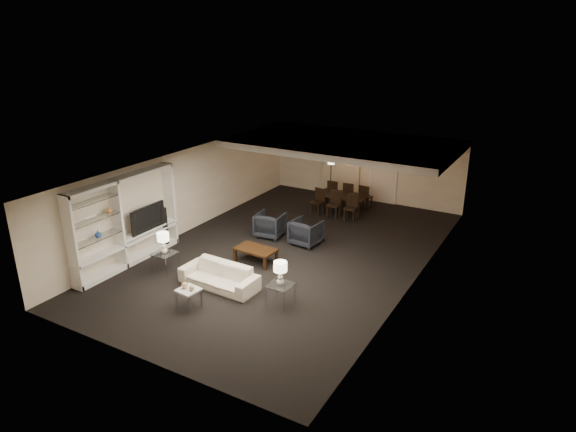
% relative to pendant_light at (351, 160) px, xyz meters
% --- Properties ---
extents(floor, '(11.00, 11.00, 0.00)m').
position_rel_pendant_light_xyz_m(floor, '(-0.30, -3.50, -1.92)').
color(floor, black).
rests_on(floor, ground).
extents(ceiling, '(7.00, 11.00, 0.02)m').
position_rel_pendant_light_xyz_m(ceiling, '(-0.30, -3.50, 0.58)').
color(ceiling, silver).
rests_on(ceiling, ground).
extents(wall_back, '(7.00, 0.02, 2.50)m').
position_rel_pendant_light_xyz_m(wall_back, '(-0.30, 2.00, -0.67)').
color(wall_back, beige).
rests_on(wall_back, ground).
extents(wall_front, '(7.00, 0.02, 2.50)m').
position_rel_pendant_light_xyz_m(wall_front, '(-0.30, -9.00, -0.67)').
color(wall_front, beige).
rests_on(wall_front, ground).
extents(wall_left, '(0.02, 11.00, 2.50)m').
position_rel_pendant_light_xyz_m(wall_left, '(-3.80, -3.50, -0.67)').
color(wall_left, beige).
rests_on(wall_left, ground).
extents(wall_right, '(0.02, 11.00, 2.50)m').
position_rel_pendant_light_xyz_m(wall_right, '(3.20, -3.50, -0.67)').
color(wall_right, beige).
rests_on(wall_right, ground).
extents(ceiling_soffit, '(7.00, 4.00, 0.20)m').
position_rel_pendant_light_xyz_m(ceiling_soffit, '(-0.30, 0.00, 0.48)').
color(ceiling_soffit, silver).
rests_on(ceiling_soffit, ceiling).
extents(curtains, '(1.50, 0.12, 2.40)m').
position_rel_pendant_light_xyz_m(curtains, '(-1.20, 1.92, -0.72)').
color(curtains, beige).
rests_on(curtains, wall_back).
extents(door, '(0.90, 0.05, 2.10)m').
position_rel_pendant_light_xyz_m(door, '(0.40, 1.97, -0.87)').
color(door, silver).
rests_on(door, wall_back).
extents(painting, '(0.95, 0.04, 0.65)m').
position_rel_pendant_light_xyz_m(painting, '(1.80, 1.96, -0.37)').
color(painting, '#142D38').
rests_on(painting, wall_back).
extents(media_unit, '(0.38, 3.40, 2.35)m').
position_rel_pendant_light_xyz_m(media_unit, '(-3.61, -6.10, -0.74)').
color(media_unit, white).
rests_on(media_unit, wall_left).
extents(pendant_light, '(0.52, 0.52, 0.24)m').
position_rel_pendant_light_xyz_m(pendant_light, '(0.00, 0.00, 0.00)').
color(pendant_light, '#D8591E').
rests_on(pendant_light, ceiling_soffit).
extents(sofa, '(1.97, 0.82, 0.57)m').
position_rel_pendant_light_xyz_m(sofa, '(-0.78, -5.98, -1.64)').
color(sofa, beige).
rests_on(sofa, floor).
extents(coffee_table, '(1.11, 0.69, 0.38)m').
position_rel_pendant_light_xyz_m(coffee_table, '(-0.78, -4.38, -1.73)').
color(coffee_table, black).
rests_on(coffee_table, floor).
extents(armchair_left, '(0.86, 0.88, 0.72)m').
position_rel_pendant_light_xyz_m(armchair_left, '(-1.38, -2.68, -1.56)').
color(armchair_left, black).
rests_on(armchair_left, floor).
extents(armchair_right, '(0.84, 0.86, 0.72)m').
position_rel_pendant_light_xyz_m(armchair_right, '(-0.18, -2.68, -1.56)').
color(armchair_right, black).
rests_on(armchair_right, floor).
extents(side_table_left, '(0.54, 0.54, 0.50)m').
position_rel_pendant_light_xyz_m(side_table_left, '(-2.48, -5.98, -1.67)').
color(side_table_left, silver).
rests_on(side_table_left, floor).
extents(side_table_right, '(0.53, 0.53, 0.50)m').
position_rel_pendant_light_xyz_m(side_table_right, '(0.92, -5.98, -1.67)').
color(side_table_right, silver).
rests_on(side_table_right, floor).
extents(table_lamp_left, '(0.33, 0.33, 0.55)m').
position_rel_pendant_light_xyz_m(table_lamp_left, '(-2.48, -5.98, -1.14)').
color(table_lamp_left, '#F5E8CF').
rests_on(table_lamp_left, side_table_left).
extents(table_lamp_right, '(0.33, 0.33, 0.55)m').
position_rel_pendant_light_xyz_m(table_lamp_right, '(0.92, -5.98, -1.14)').
color(table_lamp_right, white).
rests_on(table_lamp_right, side_table_right).
extents(marble_table, '(0.50, 0.50, 0.45)m').
position_rel_pendant_light_xyz_m(marble_table, '(-0.78, -7.08, -1.70)').
color(marble_table, white).
rests_on(marble_table, floor).
extents(gold_gourd_a, '(0.14, 0.14, 0.14)m').
position_rel_pendant_light_xyz_m(gold_gourd_a, '(-0.88, -7.08, -1.40)').
color(gold_gourd_a, tan).
rests_on(gold_gourd_a, marble_table).
extents(gold_gourd_b, '(0.12, 0.12, 0.12)m').
position_rel_pendant_light_xyz_m(gold_gourd_b, '(-0.68, -7.08, -1.41)').
color(gold_gourd_b, tan).
rests_on(gold_gourd_b, marble_table).
extents(television, '(1.18, 0.15, 0.68)m').
position_rel_pendant_light_xyz_m(television, '(-3.58, -5.46, -0.83)').
color(television, black).
rests_on(television, media_unit).
extents(vase_blue, '(0.17, 0.17, 0.18)m').
position_rel_pendant_light_xyz_m(vase_blue, '(-3.61, -6.99, -0.77)').
color(vase_blue, '#224897').
rests_on(vase_blue, media_unit).
extents(vase_amber, '(0.16, 0.16, 0.17)m').
position_rel_pendant_light_xyz_m(vase_amber, '(-3.61, -6.57, -0.28)').
color(vase_amber, '#C37B41').
rests_on(vase_amber, media_unit).
extents(floor_speaker, '(0.16, 0.16, 1.19)m').
position_rel_pendant_light_xyz_m(floor_speaker, '(-3.50, -4.84, -1.33)').
color(floor_speaker, black).
rests_on(floor_speaker, floor).
extents(dining_table, '(1.66, 0.95, 0.57)m').
position_rel_pendant_light_xyz_m(dining_table, '(-0.44, 0.39, -1.63)').
color(dining_table, black).
rests_on(dining_table, floor).
extents(chair_nl, '(0.43, 0.43, 0.85)m').
position_rel_pendant_light_xyz_m(chair_nl, '(-1.04, -0.26, -1.49)').
color(chair_nl, black).
rests_on(chair_nl, floor).
extents(chair_nm, '(0.41, 0.41, 0.85)m').
position_rel_pendant_light_xyz_m(chair_nm, '(-0.44, -0.26, -1.49)').
color(chair_nm, black).
rests_on(chair_nm, floor).
extents(chair_nr, '(0.43, 0.43, 0.85)m').
position_rel_pendant_light_xyz_m(chair_nr, '(0.16, -0.26, -1.49)').
color(chair_nr, black).
rests_on(chair_nr, floor).
extents(chair_fl, '(0.44, 0.44, 0.85)m').
position_rel_pendant_light_xyz_m(chair_fl, '(-1.04, 1.04, -1.49)').
color(chair_fl, black).
rests_on(chair_fl, floor).
extents(chair_fm, '(0.42, 0.42, 0.85)m').
position_rel_pendant_light_xyz_m(chair_fm, '(-0.44, 1.04, -1.49)').
color(chair_fm, black).
rests_on(chair_fm, floor).
extents(chair_fr, '(0.43, 0.43, 0.85)m').
position_rel_pendant_light_xyz_m(chair_fr, '(0.16, 1.04, -1.49)').
color(chair_fr, black).
rests_on(chair_fr, floor).
extents(floor_lamp, '(0.29, 0.29, 1.61)m').
position_rel_pendant_light_xyz_m(floor_lamp, '(-1.18, 1.05, -1.11)').
color(floor_lamp, black).
rests_on(floor_lamp, floor).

